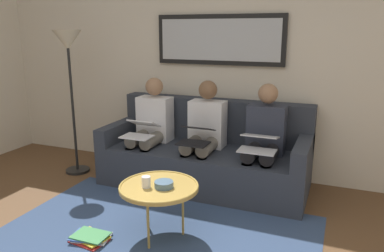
{
  "coord_description": "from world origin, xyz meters",
  "views": [
    {
      "loc": [
        -1.33,
        1.59,
        1.66
      ],
      "look_at": [
        0.0,
        -1.7,
        0.75
      ],
      "focal_mm": 35.22,
      "sensor_mm": 36.0,
      "label": 1
    }
  ],
  "objects_px": {
    "coffee_table": "(159,187)",
    "standing_lamp": "(69,56)",
    "person_middle": "(204,131)",
    "laptop_white": "(141,129)",
    "bowl": "(164,184)",
    "magazine_stack": "(90,237)",
    "couch": "(206,156)",
    "person_right": "(151,126)",
    "person_left": "(264,138)",
    "laptop_silver": "(259,143)",
    "cup": "(146,182)",
    "framed_mirror": "(219,40)",
    "laptop_black": "(196,135)"
  },
  "relations": [
    {
      "from": "person_middle",
      "to": "laptop_white",
      "type": "distance_m",
      "value": 0.68
    },
    {
      "from": "coffee_table",
      "to": "framed_mirror",
      "type": "bearing_deg",
      "value": -88.62
    },
    {
      "from": "person_middle",
      "to": "person_right",
      "type": "bearing_deg",
      "value": 0.0
    },
    {
      "from": "person_left",
      "to": "person_middle",
      "type": "xyz_separation_m",
      "value": [
        0.64,
        0.0,
        0.0
      ]
    },
    {
      "from": "bowl",
      "to": "person_middle",
      "type": "height_order",
      "value": "person_middle"
    },
    {
      "from": "cup",
      "to": "laptop_white",
      "type": "xyz_separation_m",
      "value": [
        0.6,
        -0.98,
        0.13
      ]
    },
    {
      "from": "bowl",
      "to": "framed_mirror",
      "type": "bearing_deg",
      "value": -86.82
    },
    {
      "from": "magazine_stack",
      "to": "person_middle",
      "type": "bearing_deg",
      "value": -107.81
    },
    {
      "from": "person_right",
      "to": "laptop_white",
      "type": "bearing_deg",
      "value": 90.0
    },
    {
      "from": "person_middle",
      "to": "laptop_white",
      "type": "bearing_deg",
      "value": 19.81
    },
    {
      "from": "couch",
      "to": "person_middle",
      "type": "distance_m",
      "value": 0.31
    },
    {
      "from": "framed_mirror",
      "to": "bowl",
      "type": "bearing_deg",
      "value": 93.18
    },
    {
      "from": "cup",
      "to": "standing_lamp",
      "type": "xyz_separation_m",
      "value": [
        1.51,
        -1.01,
        0.88
      ]
    },
    {
      "from": "framed_mirror",
      "to": "standing_lamp",
      "type": "distance_m",
      "value": 1.69
    },
    {
      "from": "bowl",
      "to": "magazine_stack",
      "type": "bearing_deg",
      "value": 25.18
    },
    {
      "from": "couch",
      "to": "laptop_silver",
      "type": "distance_m",
      "value": 0.78
    },
    {
      "from": "cup",
      "to": "laptop_white",
      "type": "distance_m",
      "value": 1.16
    },
    {
      "from": "framed_mirror",
      "to": "person_left",
      "type": "height_order",
      "value": "framed_mirror"
    },
    {
      "from": "person_middle",
      "to": "standing_lamp",
      "type": "bearing_deg",
      "value": 7.31
    },
    {
      "from": "coffee_table",
      "to": "laptop_black",
      "type": "relative_size",
      "value": 1.69
    },
    {
      "from": "couch",
      "to": "laptop_white",
      "type": "height_order",
      "value": "couch"
    },
    {
      "from": "bowl",
      "to": "standing_lamp",
      "type": "distance_m",
      "value": 2.1
    },
    {
      "from": "framed_mirror",
      "to": "magazine_stack",
      "type": "xyz_separation_m",
      "value": [
        0.46,
        1.88,
        -1.52
      ]
    },
    {
      "from": "bowl",
      "to": "laptop_black",
      "type": "relative_size",
      "value": 0.4
    },
    {
      "from": "laptop_black",
      "to": "bowl",
      "type": "bearing_deg",
      "value": 95.54
    },
    {
      "from": "framed_mirror",
      "to": "laptop_black",
      "type": "relative_size",
      "value": 3.9
    },
    {
      "from": "cup",
      "to": "laptop_black",
      "type": "distance_m",
      "value": 0.99
    },
    {
      "from": "bowl",
      "to": "laptop_white",
      "type": "relative_size",
      "value": 0.4
    },
    {
      "from": "person_left",
      "to": "laptop_silver",
      "type": "distance_m",
      "value": 0.25
    },
    {
      "from": "coffee_table",
      "to": "cup",
      "type": "relative_size",
      "value": 7.11
    },
    {
      "from": "laptop_black",
      "to": "person_right",
      "type": "xyz_separation_m",
      "value": [
        0.64,
        -0.24,
        -0.02
      ]
    },
    {
      "from": "bowl",
      "to": "person_right",
      "type": "distance_m",
      "value": 1.38
    },
    {
      "from": "person_left",
      "to": "person_right",
      "type": "height_order",
      "value": "same"
    },
    {
      "from": "framed_mirror",
      "to": "laptop_black",
      "type": "distance_m",
      "value": 1.15
    },
    {
      "from": "framed_mirror",
      "to": "laptop_white",
      "type": "xyz_separation_m",
      "value": [
        0.64,
        0.69,
        -0.92
      ]
    },
    {
      "from": "laptop_black",
      "to": "standing_lamp",
      "type": "relative_size",
      "value": 0.23
    },
    {
      "from": "person_left",
      "to": "standing_lamp",
      "type": "bearing_deg",
      "value": 5.19
    },
    {
      "from": "person_right",
      "to": "coffee_table",
      "type": "bearing_deg",
      "value": 120.57
    },
    {
      "from": "laptop_black",
      "to": "standing_lamp",
      "type": "height_order",
      "value": "standing_lamp"
    },
    {
      "from": "cup",
      "to": "standing_lamp",
      "type": "distance_m",
      "value": 2.02
    },
    {
      "from": "couch",
      "to": "laptop_silver",
      "type": "relative_size",
      "value": 6.4
    },
    {
      "from": "bowl",
      "to": "person_left",
      "type": "distance_m",
      "value": 1.29
    },
    {
      "from": "framed_mirror",
      "to": "standing_lamp",
      "type": "xyz_separation_m",
      "value": [
        1.55,
        0.66,
        -0.18
      ]
    },
    {
      "from": "framed_mirror",
      "to": "laptop_white",
      "type": "height_order",
      "value": "framed_mirror"
    },
    {
      "from": "couch",
      "to": "bowl",
      "type": "distance_m",
      "value": 1.24
    },
    {
      "from": "framed_mirror",
      "to": "coffee_table",
      "type": "height_order",
      "value": "framed_mirror"
    },
    {
      "from": "coffee_table",
      "to": "standing_lamp",
      "type": "xyz_separation_m",
      "value": [
        1.59,
        -0.95,
        0.93
      ]
    },
    {
      "from": "framed_mirror",
      "to": "person_middle",
      "type": "height_order",
      "value": "framed_mirror"
    },
    {
      "from": "coffee_table",
      "to": "person_left",
      "type": "distance_m",
      "value": 1.31
    },
    {
      "from": "coffee_table",
      "to": "laptop_silver",
      "type": "height_order",
      "value": "laptop_silver"
    }
  ]
}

